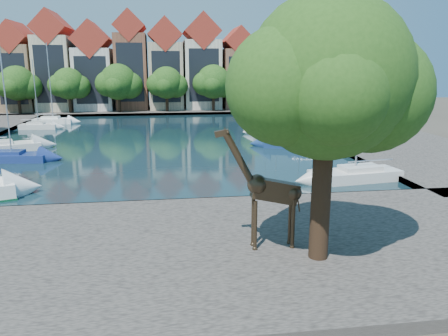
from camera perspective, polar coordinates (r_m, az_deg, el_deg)
The scene contains 28 objects.
ground at distance 26.63m, azimuth -10.28°, elevation -5.15°, with size 160.00×160.00×0.00m, color #38332B.
water_basin at distance 49.96m, azimuth -9.30°, elevation 3.63°, with size 38.00×50.00×0.08m, color black.
near_quay at distance 20.01m, azimuth -11.04°, elevation -10.82°, with size 50.00×14.00×0.50m, color #544F49.
far_quay at distance 81.66m, azimuth -8.87°, elevation 7.54°, with size 60.00×16.00×0.50m, color #544F49.
right_quay at distance 55.27m, azimuth 17.64°, elevation 4.33°, with size 14.00×52.00×0.50m, color #544F49.
plane_tree at distance 17.45m, azimuth 13.68°, elevation 10.72°, with size 8.32×6.40×10.62m.
townhouse_west_end at distance 84.78m, azimuth -25.11°, elevation 11.50°, with size 5.44×9.18×14.93m.
townhouse_west_mid at distance 83.25m, azimuth -21.14°, elevation 12.44°, with size 5.94×9.18×16.79m.
townhouse_west_inner at distance 82.08m, azimuth -16.57°, elevation 12.16°, with size 6.43×9.18×15.15m.
townhouse_center at distance 81.40m, azimuth -11.97°, elevation 13.12°, with size 5.44×9.18×16.93m.
townhouse_east_inner at distance 81.24m, azimuth -7.62°, elevation 12.85°, with size 5.94×9.18×15.79m.
townhouse_east_mid at distance 81.55m, azimuth -2.93°, elevation 13.21°, with size 6.43×9.18×16.65m.
townhouse_east_end at distance 82.39m, azimuth 1.69°, elevation 12.53°, with size 5.44×9.18×14.43m.
far_tree_far_west at distance 79.26m, azimuth -25.33°, elevation 9.84°, with size 7.28×5.60×7.68m.
far_tree_west at distance 77.31m, azimuth -19.58°, elevation 10.21°, with size 6.76×5.20×7.36m.
far_tree_mid_west at distance 76.13m, azimuth -13.57°, elevation 10.73°, with size 7.80×6.00×8.00m.
far_tree_mid_east at distance 75.81m, azimuth -7.44°, elevation 10.85°, with size 7.02×5.40×7.52m.
far_tree_east at distance 76.32m, azimuth -1.31°, elevation 11.05°, with size 7.54×5.80×7.84m.
far_tree_far_east at distance 77.66m, azimuth 4.66°, elevation 10.93°, with size 6.76×5.20×7.36m.
giraffe_statue at distance 18.86m, azimuth 5.82°, elevation -2.92°, with size 3.69×0.65×5.29m.
sailboat_left_b at distance 42.53m, azimuth -25.96°, elevation 1.50°, with size 6.32×2.77×10.74m.
sailboat_left_c at distance 47.77m, azimuth -27.22°, elevation 2.61°, with size 7.68×4.98×11.45m.
sailboat_left_d at distance 62.46m, azimuth -23.07°, elevation 5.19°, with size 4.84×2.01×8.94m.
sailboat_left_e at distance 67.29m, azimuth -21.41°, elevation 5.93°, with size 5.53×2.35×11.18m.
sailboat_right_a at distance 33.22m, azimuth 16.74°, elevation -0.60°, with size 6.86×3.16×9.77m.
sailboat_right_b at distance 45.35m, azimuth 9.83°, elevation 3.33°, with size 7.56×4.56×11.43m.
sailboat_right_c at distance 53.85m, azimuth 6.95°, elevation 5.00°, with size 6.11×2.67×9.43m.
sailboat_right_d at distance 59.40m, azimuth 5.53°, elevation 5.81°, with size 4.91×2.39×8.40m.
Camera 1 is at (1.25, -25.24, 8.38)m, focal length 35.00 mm.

